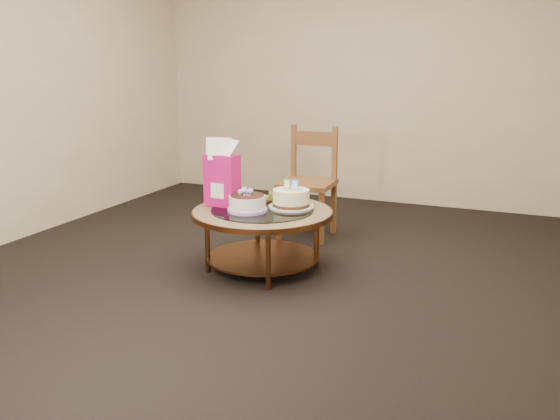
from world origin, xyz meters
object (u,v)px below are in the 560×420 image
at_px(coffee_table, 262,220).
at_px(gift_bag, 222,173).
at_px(dining_chair, 309,182).
at_px(cream_cake, 291,199).
at_px(decorated_cake, 247,204).

height_order(coffee_table, gift_bag, gift_bag).
bearing_deg(dining_chair, cream_cake, -80.86).
xyz_separation_m(decorated_cake, cream_cake, (0.25, 0.22, 0.01)).
relative_size(cream_cake, dining_chair, 0.35).
xyz_separation_m(cream_cake, dining_chair, (-0.18, 0.83, -0.04)).
bearing_deg(coffee_table, cream_cake, 37.86).
bearing_deg(decorated_cake, dining_chair, 86.21).
height_order(decorated_cake, gift_bag, gift_bag).
distance_m(decorated_cake, dining_chair, 1.06).
distance_m(coffee_table, decorated_cake, 0.18).
distance_m(decorated_cake, cream_cake, 0.33).
relative_size(gift_bag, dining_chair, 0.52).
bearing_deg(decorated_cake, cream_cake, 42.13).
height_order(cream_cake, dining_chair, dining_chair).
bearing_deg(dining_chair, decorated_cake, -96.58).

